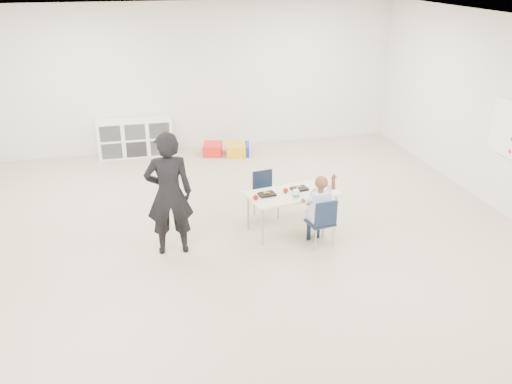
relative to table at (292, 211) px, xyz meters
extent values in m
plane|color=#B8A98E|center=(-0.78, -0.58, -0.28)|extent=(9.00, 9.00, 0.00)
plane|color=white|center=(-0.78, -0.58, 2.52)|extent=(9.00, 9.00, 0.00)
cube|color=white|center=(-0.78, 3.92, 1.12)|extent=(8.00, 0.02, 2.80)
cube|color=#FEF5CB|center=(0.00, 0.00, 0.26)|extent=(1.31, 0.81, 0.03)
cube|color=black|center=(0.13, 0.08, 0.29)|extent=(0.24, 0.19, 0.03)
cube|color=black|center=(-0.36, 0.00, 0.29)|extent=(0.24, 0.19, 0.03)
cube|color=white|center=(0.01, -0.15, 0.33)|extent=(0.08, 0.08, 0.10)
ellipsoid|color=tan|center=(0.32, -0.07, 0.31)|extent=(0.09, 0.09, 0.07)
sphere|color=maroon|center=(-0.09, 0.02, 0.31)|extent=(0.07, 0.07, 0.07)
sphere|color=maroon|center=(-0.54, -0.11, 0.31)|extent=(0.07, 0.07, 0.07)
cube|color=white|center=(-1.98, 3.70, 0.07)|extent=(1.40, 0.40, 0.70)
cube|color=white|center=(3.20, 0.02, 0.97)|extent=(0.02, 0.60, 0.80)
imported|color=black|center=(-1.67, -0.21, 0.52)|extent=(0.60, 0.41, 1.61)
cube|color=red|center=(-0.55, 3.40, -0.18)|extent=(0.45, 0.52, 0.22)
cube|color=gold|center=(-0.12, 3.24, -0.17)|extent=(0.43, 0.52, 0.23)
cube|color=#1828B7|center=(-0.02, 3.28, -0.18)|extent=(0.41, 0.48, 0.21)
camera|label=1|loc=(-2.07, -6.45, 3.20)|focal=38.00mm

